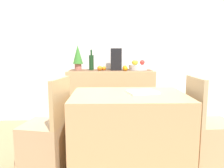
# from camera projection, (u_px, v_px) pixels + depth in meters

# --- Properties ---
(ground_plane) EXTENTS (6.40, 6.40, 0.02)m
(ground_plane) POSITION_uv_depth(u_px,v_px,m) (107.00, 151.00, 2.66)
(ground_plane) COLOR #A37E55
(ground_plane) RESTS_ON ground
(room_wall_rear) EXTENTS (6.40, 0.06, 2.70)m
(room_wall_rear) POSITION_uv_depth(u_px,v_px,m) (107.00, 38.00, 3.62)
(room_wall_rear) COLOR white
(room_wall_rear) RESTS_ON ground
(sideboard_console) EXTENTS (1.30, 0.42, 0.85)m
(sideboard_console) POSITION_uv_depth(u_px,v_px,m) (111.00, 98.00, 3.50)
(sideboard_console) COLOR tan
(sideboard_console) RESTS_ON ground
(table_runner) EXTENTS (1.23, 0.32, 0.01)m
(table_runner) POSITION_uv_depth(u_px,v_px,m) (111.00, 70.00, 3.44)
(table_runner) COLOR brown
(table_runner) RESTS_ON sideboard_console
(fruit_bowl) EXTENTS (0.28, 0.28, 0.08)m
(fruit_bowl) POSITION_uv_depth(u_px,v_px,m) (138.00, 67.00, 3.44)
(fruit_bowl) COLOR silver
(fruit_bowl) RESTS_ON table_runner
(apple_upper) EXTENTS (0.07, 0.07, 0.07)m
(apple_upper) POSITION_uv_depth(u_px,v_px,m) (136.00, 62.00, 3.46)
(apple_upper) COLOR #8BB22C
(apple_upper) RESTS_ON fruit_bowl
(apple_center) EXTENTS (0.07, 0.07, 0.07)m
(apple_center) POSITION_uv_depth(u_px,v_px,m) (134.00, 63.00, 3.38)
(apple_center) COLOR gold
(apple_center) RESTS_ON fruit_bowl
(apple_right) EXTENTS (0.07, 0.07, 0.07)m
(apple_right) POSITION_uv_depth(u_px,v_px,m) (142.00, 62.00, 3.42)
(apple_right) COLOR red
(apple_right) RESTS_ON fruit_bowl
(wine_bottle) EXTENTS (0.07, 0.07, 0.31)m
(wine_bottle) POSITION_uv_depth(u_px,v_px,m) (91.00, 62.00, 3.41)
(wine_bottle) COLOR #183A1B
(wine_bottle) RESTS_ON sideboard_console
(coffee_maker) EXTENTS (0.16, 0.18, 0.33)m
(coffee_maker) POSITION_uv_depth(u_px,v_px,m) (116.00, 59.00, 3.42)
(coffee_maker) COLOR black
(coffee_maker) RESTS_ON sideboard_console
(potted_plant) EXTENTS (0.15, 0.15, 0.38)m
(potted_plant) POSITION_uv_depth(u_px,v_px,m) (78.00, 56.00, 3.39)
(potted_plant) COLOR #AC6657
(potted_plant) RESTS_ON sideboard_console
(orange_loose_end) EXTENTS (0.08, 0.08, 0.08)m
(orange_loose_end) POSITION_uv_depth(u_px,v_px,m) (100.00, 68.00, 3.36)
(orange_loose_end) COLOR orange
(orange_loose_end) RESTS_ON sideboard_console
(orange_loose_mid) EXTENTS (0.06, 0.06, 0.06)m
(orange_loose_mid) POSITION_uv_depth(u_px,v_px,m) (104.00, 68.00, 3.40)
(orange_loose_mid) COLOR orange
(orange_loose_mid) RESTS_ON sideboard_console
(orange_loose_far) EXTENTS (0.08, 0.08, 0.08)m
(orange_loose_far) POSITION_uv_depth(u_px,v_px,m) (125.00, 68.00, 3.41)
(orange_loose_far) COLOR orange
(orange_loose_far) RESTS_ON sideboard_console
(orange_loose_near_bowl) EXTENTS (0.07, 0.07, 0.07)m
(orange_loose_near_bowl) POSITION_uv_depth(u_px,v_px,m) (125.00, 69.00, 3.32)
(orange_loose_near_bowl) COLOR orange
(orange_loose_near_bowl) RESTS_ON sideboard_console
(dining_table) EXTENTS (1.09, 0.78, 0.74)m
(dining_table) POSITION_uv_depth(u_px,v_px,m) (128.00, 131.00, 2.24)
(dining_table) COLOR tan
(dining_table) RESTS_ON ground
(open_book) EXTENTS (0.32, 0.27, 0.02)m
(open_book) POSITION_uv_depth(u_px,v_px,m) (143.00, 92.00, 2.22)
(open_book) COLOR white
(open_book) RESTS_ON dining_table
(chair_near_window) EXTENTS (0.47, 0.47, 0.90)m
(chair_near_window) POSITION_uv_depth(u_px,v_px,m) (46.00, 142.00, 2.23)
(chair_near_window) COLOR tan
(chair_near_window) RESTS_ON ground
(chair_by_corner) EXTENTS (0.42, 0.42, 0.90)m
(chair_by_corner) POSITION_uv_depth(u_px,v_px,m) (209.00, 140.00, 2.27)
(chair_by_corner) COLOR tan
(chair_by_corner) RESTS_ON ground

